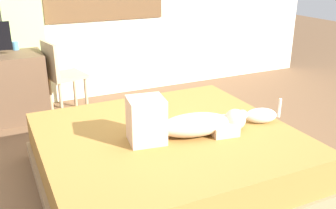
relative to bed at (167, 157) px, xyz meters
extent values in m
plane|color=brown|center=(0.14, 0.05, -0.21)|extent=(16.00, 16.00, 0.00)
cube|color=#997A56|center=(0.00, 0.00, -0.14)|extent=(1.97, 1.83, 0.14)
cube|color=olive|center=(0.00, 0.00, 0.07)|extent=(1.91, 1.78, 0.28)
ellipsoid|color=#CCB299|center=(0.17, -0.13, 0.30)|extent=(0.59, 0.34, 0.17)
sphere|color=beige|center=(0.51, -0.18, 0.30)|extent=(0.17, 0.17, 0.17)
cube|color=beige|center=(-0.21, -0.07, 0.38)|extent=(0.29, 0.28, 0.34)
cube|color=beige|center=(0.39, -0.16, 0.25)|extent=(0.24, 0.31, 0.08)
ellipsoid|color=silver|center=(0.78, -0.16, 0.28)|extent=(0.28, 0.20, 0.13)
sphere|color=silver|center=(0.63, -0.10, 0.29)|extent=(0.08, 0.08, 0.08)
cylinder|color=silver|center=(0.91, -0.22, 0.34)|extent=(0.03, 0.03, 0.16)
cube|color=brown|center=(-1.09, 1.92, 0.16)|extent=(0.90, 0.56, 0.74)
cylinder|color=teal|center=(-0.89, 2.11, 0.58)|extent=(0.07, 0.07, 0.09)
cylinder|color=tan|center=(-0.30, 1.98, 0.01)|extent=(0.04, 0.04, 0.44)
cylinder|color=tan|center=(-0.23, 1.68, 0.01)|extent=(0.04, 0.04, 0.44)
cylinder|color=tan|center=(-0.59, 1.92, 0.01)|extent=(0.04, 0.04, 0.44)
cylinder|color=tan|center=(-0.53, 1.62, 0.01)|extent=(0.04, 0.04, 0.44)
cube|color=tan|center=(-0.41, 1.80, 0.25)|extent=(0.45, 0.45, 0.04)
cube|color=tan|center=(-0.58, 1.76, 0.46)|extent=(0.12, 0.38, 0.38)
cube|color=#ADCC75|center=(-0.76, 2.20, 1.02)|extent=(0.44, 0.06, 2.45)
camera|label=1|loc=(-1.17, -2.46, 1.48)|focal=40.96mm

